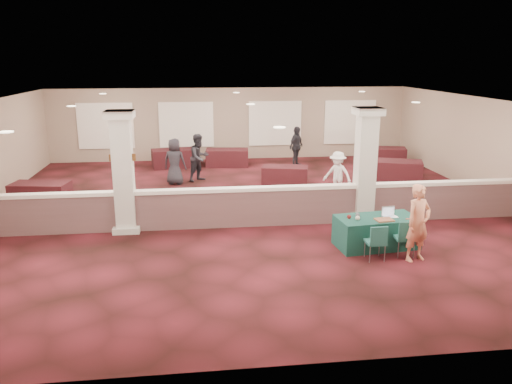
{
  "coord_description": "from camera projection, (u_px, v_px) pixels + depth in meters",
  "views": [
    {
      "loc": [
        -1.61,
        -14.46,
        4.48
      ],
      "look_at": [
        -0.09,
        -2.0,
        1.1
      ],
      "focal_mm": 35.0,
      "sensor_mm": 36.0,
      "label": 1
    }
  ],
  "objects": [
    {
      "name": "attendee_a",
      "position": [
        199.0,
        158.0,
        18.56
      ],
      "size": [
        0.95,
        0.92,
        1.77
      ],
      "primitive_type": "imported",
      "rotation": [
        0.0,
        0.0,
        0.73
      ],
      "color": "black",
      "rests_on": "ground"
    },
    {
      "name": "far_table_front_center",
      "position": [
        285.0,
        175.0,
        18.19
      ],
      "size": [
        1.79,
        1.18,
        0.67
      ],
      "primitive_type": "cube",
      "rotation": [
        0.0,
        0.0,
        -0.24
      ],
      "color": "black",
      "rests_on": "ground"
    },
    {
      "name": "yarn_grey",
      "position": [
        358.0,
        215.0,
        12.07
      ],
      "size": [
        0.11,
        0.11,
        0.11
      ],
      "primitive_type": "sphere",
      "color": "#4D4C51",
      "rests_on": "near_table"
    },
    {
      "name": "sconce_right",
      "position": [
        133.0,
        157.0,
        12.88
      ],
      "size": [
        0.12,
        0.12,
        0.18
      ],
      "color": "brown",
      "rests_on": "column_left"
    },
    {
      "name": "laptop_base",
      "position": [
        390.0,
        217.0,
        12.08
      ],
      "size": [
        0.36,
        0.27,
        0.02
      ],
      "primitive_type": "cube",
      "rotation": [
        0.0,
        0.0,
        0.1
      ],
      "color": "silver",
      "rests_on": "near_table"
    },
    {
      "name": "far_table_back_left",
      "position": [
        175.0,
        158.0,
        21.04
      ],
      "size": [
        2.02,
        1.27,
        0.76
      ],
      "primitive_type": "cube",
      "rotation": [
        0.0,
        0.0,
        0.18
      ],
      "color": "black",
      "rests_on": "ground"
    },
    {
      "name": "far_table_back_center",
      "position": [
        227.0,
        158.0,
        21.25
      ],
      "size": [
        1.87,
        1.07,
        0.72
      ],
      "primitive_type": "cube",
      "rotation": [
        0.0,
        0.0,
        -0.1
      ],
      "color": "black",
      "rests_on": "ground"
    },
    {
      "name": "attendee_b",
      "position": [
        337.0,
        174.0,
        16.43
      ],
      "size": [
        1.03,
        0.97,
        1.52
      ],
      "primitive_type": "imported",
      "rotation": [
        0.0,
        0.0,
        -0.69
      ],
      "color": "silver",
      "rests_on": "ground"
    },
    {
      "name": "attendee_c",
      "position": [
        296.0,
        147.0,
        21.05
      ],
      "size": [
        1.01,
        1.07,
        1.7
      ],
      "primitive_type": "imported",
      "rotation": [
        0.0,
        0.0,
        0.87
      ],
      "color": "black",
      "rests_on": "ground"
    },
    {
      "name": "wall_right",
      "position": [
        502.0,
        152.0,
        15.73
      ],
      "size": [
        0.04,
        16.0,
        3.2
      ],
      "primitive_type": "cube",
      "color": "gray",
      "rests_on": "ground"
    },
    {
      "name": "far_table_front_left",
      "position": [
        41.0,
        194.0,
        15.65
      ],
      "size": [
        1.85,
        1.13,
        0.7
      ],
      "primitive_type": "cube",
      "rotation": [
        0.0,
        0.0,
        -0.16
      ],
      "color": "black",
      "rests_on": "ground"
    },
    {
      "name": "yarn_cream",
      "position": [
        358.0,
        218.0,
        11.83
      ],
      "size": [
        0.11,
        0.11,
        0.11
      ],
      "primitive_type": "sphere",
      "color": "beige",
      "rests_on": "near_table"
    },
    {
      "name": "screen_glow",
      "position": [
        388.0,
        211.0,
        12.16
      ],
      "size": [
        0.31,
        0.04,
        0.19
      ],
      "primitive_type": "cube",
      "rotation": [
        0.0,
        0.0,
        0.1
      ],
      "color": "silver",
      "rests_on": "near_table"
    },
    {
      "name": "conf_chair_main",
      "position": [
        406.0,
        235.0,
        11.48
      ],
      "size": [
        0.49,
        0.49,
        0.88
      ],
      "rotation": [
        0.0,
        0.0,
        -0.11
      ],
      "color": "#1D5751",
      "rests_on": "ground"
    },
    {
      "name": "laptop_screen",
      "position": [
        388.0,
        211.0,
        12.16
      ],
      "size": [
        0.34,
        0.05,
        0.22
      ],
      "primitive_type": "cube",
      "rotation": [
        0.0,
        0.0,
        0.1
      ],
      "color": "silver",
      "rests_on": "near_table"
    },
    {
      "name": "scissors",
      "position": [
        408.0,
        219.0,
        11.94
      ],
      "size": [
        0.13,
        0.04,
        0.01
      ],
      "primitive_type": "cube",
      "rotation": [
        0.0,
        0.0,
        0.1
      ],
      "color": "red",
      "rests_on": "near_table"
    },
    {
      "name": "near_table",
      "position": [
        376.0,
        232.0,
        12.16
      ],
      "size": [
        2.03,
        1.17,
        0.75
      ],
      "primitive_type": "cube",
      "rotation": [
        0.0,
        0.0,
        0.1
      ],
      "color": "#0E332B",
      "rests_on": "ground"
    },
    {
      "name": "partition_wall",
      "position": [
        257.0,
        206.0,
        13.63
      ],
      "size": [
        15.6,
        0.28,
        1.1
      ],
      "color": "brown",
      "rests_on": "ground"
    },
    {
      "name": "yarn_red",
      "position": [
        349.0,
        217.0,
        11.95
      ],
      "size": [
        0.1,
        0.1,
        0.1
      ],
      "primitive_type": "sphere",
      "color": "#601314",
      "rests_on": "near_table"
    },
    {
      "name": "column_left",
      "position": [
        123.0,
        171.0,
        12.94
      ],
      "size": [
        0.72,
        0.72,
        3.2
      ],
      "color": "beige",
      "rests_on": "ground"
    },
    {
      "name": "ceiling",
      "position": [
        251.0,
        104.0,
        14.38
      ],
      "size": [
        16.0,
        16.0,
        0.02
      ],
      "primitive_type": "cube",
      "color": "silver",
      "rests_on": "wall_back"
    },
    {
      "name": "ground",
      "position": [
        251.0,
        210.0,
        15.21
      ],
      "size": [
        16.0,
        16.0,
        0.0
      ],
      "primitive_type": "plane",
      "color": "#4E131B",
      "rests_on": "ground"
    },
    {
      "name": "woman",
      "position": [
        418.0,
        223.0,
        11.21
      ],
      "size": [
        0.75,
        0.62,
        1.78
      ],
      "primitive_type": "imported",
      "rotation": [
        0.0,
        0.0,
        0.34
      ],
      "color": "#E98665",
      "rests_on": "ground"
    },
    {
      "name": "conf_chair_side",
      "position": [
        377.0,
        240.0,
        11.27
      ],
      "size": [
        0.43,
        0.43,
        0.84
      ],
      "rotation": [
        0.0,
        0.0,
        0.01
      ],
      "color": "#1D5751",
      "rests_on": "ground"
    },
    {
      "name": "wall_back",
      "position": [
        231.0,
        124.0,
        22.46
      ],
      "size": [
        16.0,
        0.04,
        3.2
      ],
      "primitive_type": "cube",
      "color": "gray",
      "rests_on": "ground"
    },
    {
      "name": "wall_front",
      "position": [
        313.0,
        266.0,
        7.13
      ],
      "size": [
        16.0,
        0.04,
        3.2
      ],
      "primitive_type": "cube",
      "color": "gray",
      "rests_on": "ground"
    },
    {
      "name": "sconce_left",
      "position": [
        111.0,
        158.0,
        12.81
      ],
      "size": [
        0.12,
        0.12,
        0.18
      ],
      "color": "brown",
      "rests_on": "column_left"
    },
    {
      "name": "far_table_back_right",
      "position": [
        384.0,
        156.0,
        21.64
      ],
      "size": [
        1.97,
        1.34,
        0.73
      ],
      "primitive_type": "cube",
      "rotation": [
        0.0,
        0.0,
        -0.27
      ],
      "color": "black",
      "rests_on": "ground"
    },
    {
      "name": "far_table_front_right",
      "position": [
        394.0,
        171.0,
        18.49
      ],
      "size": [
        2.22,
        1.63,
        0.81
      ],
      "primitive_type": "cube",
      "rotation": [
        0.0,
        0.0,
        -0.35
      ],
      "color": "black",
      "rests_on": "ground"
    },
    {
      "name": "knitting",
      "position": [
        384.0,
        220.0,
        11.83
      ],
      "size": [
        0.44,
        0.35,
        0.03
      ],
      "primitive_type": "cube",
      "rotation": [
        0.0,
        0.0,
        0.1
      ],
      "color": "#B6521D",
      "rests_on": "near_table"
    },
    {
      "name": "column_right",
      "position": [
        365.0,
        165.0,
        13.7
      ],
      "size": [
        0.72,
        0.72,
        3.2
      ],
      "color": "beige",
      "rests_on": "ground"
    },
    {
      "name": "attendee_d",
      "position": [
        175.0,
        162.0,
        18.07
      ],
      "size": [
        0.93,
        0.68,
        1.69
      ],
      "primitive_type": "imported",
      "rotation": [
        0.0,
        0.0,
        2.84
      ],
      "color": "black",
      "rests_on": "ground"
    }
  ]
}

